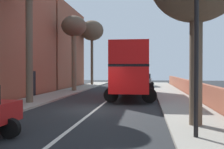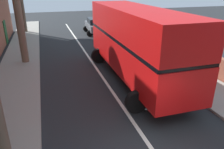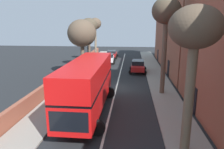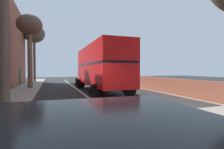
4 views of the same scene
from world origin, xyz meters
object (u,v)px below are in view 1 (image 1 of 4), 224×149
(double_decker_bus, at_px, (133,68))
(street_tree_left_2, at_px, (74,29))
(parked_car_grey_right_3, at_px, (144,79))
(lamppost_right, at_px, (197,17))
(street_tree_left_4, at_px, (92,31))

(double_decker_bus, xyz_separation_m, street_tree_left_2, (-6.23, 4.82, 3.95))
(parked_car_grey_right_3, xyz_separation_m, street_tree_left_2, (-7.03, -8.16, 5.33))
(parked_car_grey_right_3, bearing_deg, double_decker_bus, -93.51)
(parked_car_grey_right_3, distance_m, street_tree_left_2, 12.02)
(double_decker_bus, relative_size, lamppost_right, 1.60)
(double_decker_bus, height_order, street_tree_left_4, street_tree_left_4)
(street_tree_left_2, relative_size, street_tree_left_4, 0.82)
(street_tree_left_4, distance_m, lamppost_right, 30.29)
(street_tree_left_2, bearing_deg, street_tree_left_4, 92.56)
(double_decker_bus, xyz_separation_m, lamppost_right, (2.60, -12.63, 1.45))
(lamppost_right, bearing_deg, parked_car_grey_right_3, 94.03)
(street_tree_left_4, bearing_deg, parked_car_grey_right_3, -21.35)
(double_decker_bus, distance_m, parked_car_grey_right_3, 13.08)
(double_decker_bus, bearing_deg, lamppost_right, -78.36)
(double_decker_bus, bearing_deg, street_tree_left_4, 112.89)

